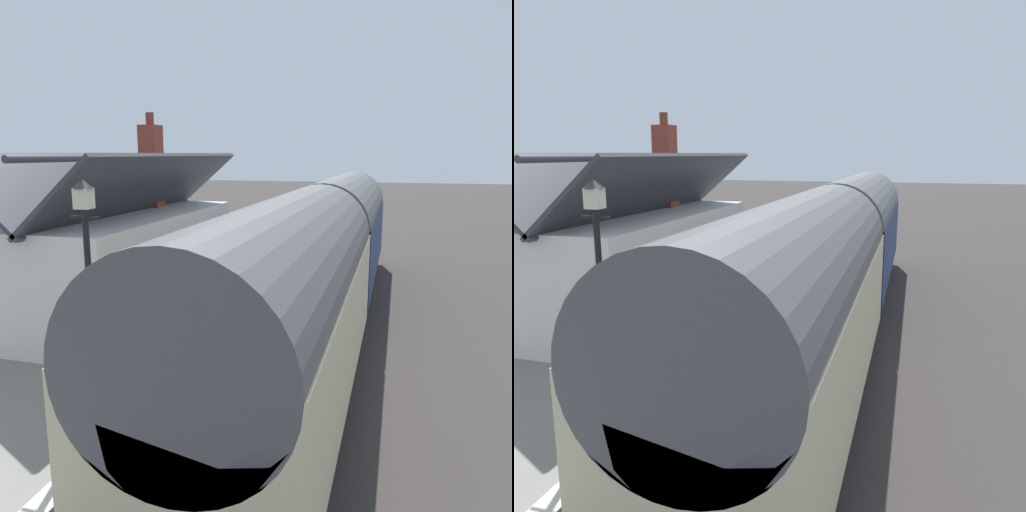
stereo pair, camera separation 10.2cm
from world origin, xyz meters
The scene contains 17 objects.
ground_plane centered at (0.00, 0.00, 0.00)m, with size 160.00×160.00×0.00m, color #383330.
platform centered at (0.00, 3.85, 0.41)m, with size 32.00×5.71×0.82m, color gray.
platform_edge_coping centered at (0.00, 1.18, 0.83)m, with size 32.00×0.36×0.02m, color beige.
rail_near centered at (0.00, -1.62, 0.07)m, with size 52.00×0.08×0.14m, color gray.
rail_far centered at (0.00, -0.18, 0.07)m, with size 52.00×0.08×0.14m, color gray.
train centered at (-2.08, -0.90, 2.22)m, with size 20.54×2.73×4.32m.
station_building centered at (-3.92, 4.28, 2.33)m, with size 8.44×3.63×5.49m.
bench_near_building centered at (7.07, 2.71, 1.30)m, with size 1.41×0.46×0.88m.
bench_by_lamp centered at (9.06, 2.85, 1.30)m, with size 1.41×0.45×0.88m.
planter_bench_left centered at (9.58, 4.78, 1.10)m, with size 1.01×0.32×0.58m.
planter_under_sign centered at (3.73, 4.22, 1.30)m, with size 0.63×0.63×0.91m.
planter_bench_right centered at (3.01, 3.87, 1.16)m, with size 0.38×0.38×0.66m.
planter_by_door centered at (8.65, 5.36, 1.11)m, with size 0.99×0.32×0.60m.
planter_edge_far centered at (11.31, 5.91, 1.21)m, with size 0.43×0.43×0.73m.
planter_edge_near centered at (1.65, 5.59, 1.23)m, with size 0.51×0.51×0.79m.
lamp_post_platform centered at (-9.47, 1.74, 3.54)m, with size 0.32×0.50×3.92m.
station_sign_board centered at (1.26, 1.82, 2.01)m, with size 0.96×0.06×1.57m.
Camera 2 is at (-16.30, -3.01, 5.12)m, focal length 35.89 mm.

